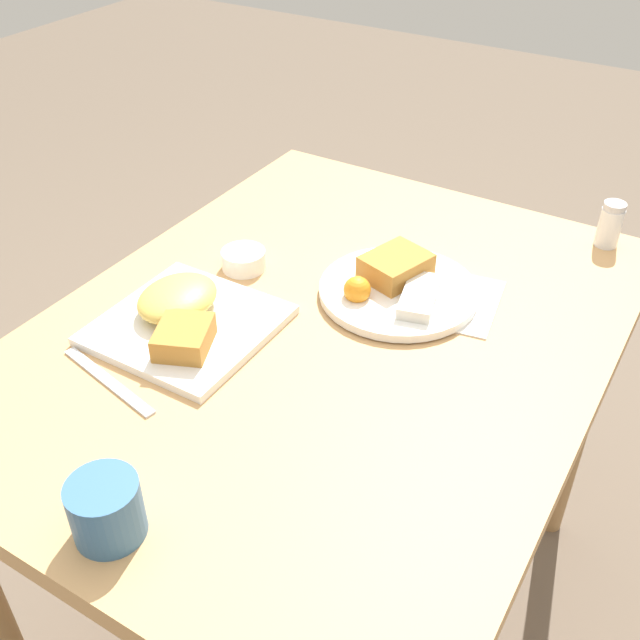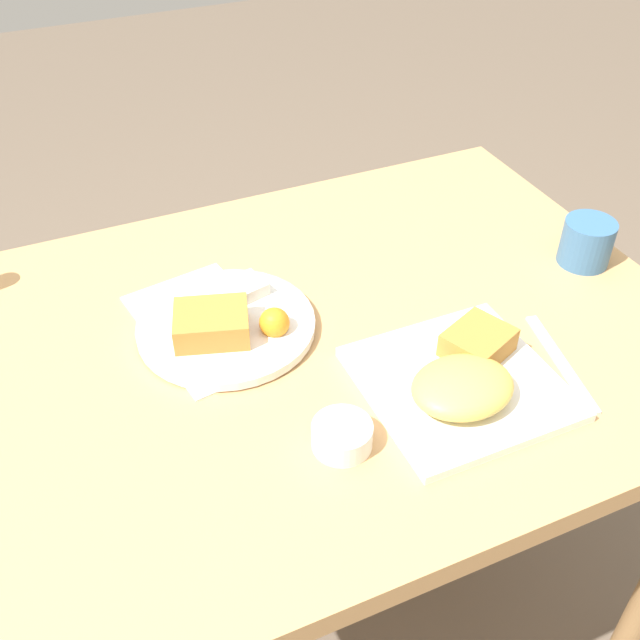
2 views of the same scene
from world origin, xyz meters
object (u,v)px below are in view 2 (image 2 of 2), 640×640
(plate_oval_far, at_px, (226,322))
(sauce_ramekin, at_px, (342,435))
(butter_knife, at_px, (561,362))
(coffee_mug, at_px, (587,242))
(plate_square_near, at_px, (463,379))

(plate_oval_far, height_order, sauce_ramekin, plate_oval_far)
(sauce_ramekin, height_order, butter_knife, sauce_ramekin)
(plate_oval_far, height_order, coffee_mug, coffee_mug)
(butter_knife, height_order, coffee_mug, coffee_mug)
(sauce_ramekin, xyz_separation_m, coffee_mug, (0.53, 0.20, 0.02))
(coffee_mug, bearing_deg, sauce_ramekin, -159.57)
(coffee_mug, bearing_deg, plate_square_near, -152.83)
(plate_oval_far, xyz_separation_m, coffee_mug, (0.59, -0.07, 0.02))
(sauce_ramekin, bearing_deg, coffee_mug, 20.43)
(butter_knife, relative_size, coffee_mug, 2.43)
(plate_square_near, bearing_deg, coffee_mug, 27.17)
(plate_square_near, relative_size, butter_knife, 1.25)
(plate_square_near, xyz_separation_m, sauce_ramekin, (-0.19, -0.02, -0.00))
(butter_knife, bearing_deg, plate_square_near, 98.31)
(sauce_ramekin, relative_size, butter_knife, 0.38)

